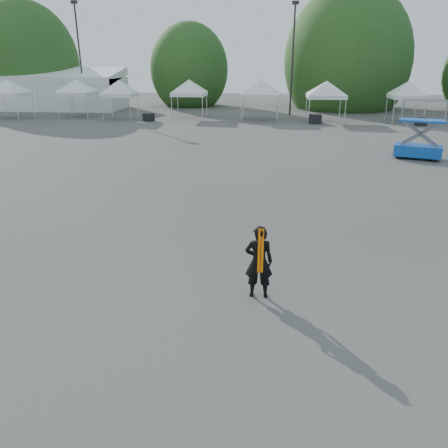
{
  "coord_description": "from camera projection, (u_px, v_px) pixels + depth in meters",
  "views": [
    {
      "loc": [
        0.97,
        -11.06,
        5.01
      ],
      "look_at": [
        -0.0,
        -1.32,
        1.3
      ],
      "focal_mm": 35.0,
      "sensor_mm": 36.0,
      "label": 1
    }
  ],
  "objects": [
    {
      "name": "crate_mid",
      "position": [
        315.0,
        119.0,
        35.97
      ],
      "size": [
        0.98,
        0.77,
        0.75
      ],
      "primitive_type": "cube",
      "rotation": [
        0.0,
        0.0,
        0.03
      ],
      "color": "black",
      "rests_on": "ground"
    },
    {
      "name": "tree_mid_w",
      "position": [
        189.0,
        69.0,
        48.73
      ],
      "size": [
        4.16,
        4.16,
        6.33
      ],
      "color": "#382314",
      "rests_on": "ground"
    },
    {
      "name": "tent_c",
      "position": [
        119.0,
        83.0,
        37.81
      ],
      "size": [
        3.76,
        3.76,
        3.88
      ],
      "color": "silver",
      "rests_on": "ground"
    },
    {
      "name": "tree_mid_e",
      "position": [
        347.0,
        61.0,
        45.91
      ],
      "size": [
        5.12,
        5.12,
        7.79
      ],
      "color": "#382314",
      "rests_on": "ground"
    },
    {
      "name": "crate_east",
      "position": [
        421.0,
        122.0,
        34.87
      ],
      "size": [
        0.85,
        0.7,
        0.62
      ],
      "primitive_type": "cube",
      "rotation": [
        0.0,
        0.0,
        0.11
      ],
      "color": "black",
      "rests_on": "ground"
    },
    {
      "name": "tent_e",
      "position": [
        260.0,
        83.0,
        37.45
      ],
      "size": [
        4.58,
        4.58,
        3.88
      ],
      "color": "silver",
      "rests_on": "ground"
    },
    {
      "name": "tent_f",
      "position": [
        327.0,
        84.0,
        36.26
      ],
      "size": [
        4.39,
        4.39,
        3.88
      ],
      "color": "silver",
      "rests_on": "ground"
    },
    {
      "name": "tent_g",
      "position": [
        408.0,
        84.0,
        35.9
      ],
      "size": [
        3.74,
        3.74,
        3.88
      ],
      "color": "silver",
      "rests_on": "ground"
    },
    {
      "name": "tent_b",
      "position": [
        76.0,
        82.0,
        39.44
      ],
      "size": [
        4.07,
        4.07,
        3.88
      ],
      "color": "silver",
      "rests_on": "ground"
    },
    {
      "name": "light_pole_east",
      "position": [
        293.0,
        53.0,
        39.71
      ],
      "size": [
        0.6,
        0.25,
        9.8
      ],
      "color": "black",
      "rests_on": "ground"
    },
    {
      "name": "tent_a",
      "position": [
        7.0,
        83.0,
        38.49
      ],
      "size": [
        4.19,
        4.19,
        3.88
      ],
      "color": "silver",
      "rests_on": "ground"
    },
    {
      "name": "tent_d",
      "position": [
        189.0,
        83.0,
        38.61
      ],
      "size": [
        4.14,
        4.14,
        3.88
      ],
      "color": "silver",
      "rests_on": "ground"
    },
    {
      "name": "man",
      "position": [
        259.0,
        262.0,
        9.56
      ],
      "size": [
        0.63,
        0.43,
        1.69
      ],
      "rotation": [
        0.0,
        0.0,
        3.18
      ],
      "color": "black",
      "rests_on": "ground"
    },
    {
      "name": "marquee",
      "position": [
        51.0,
        90.0,
        46.07
      ],
      "size": [
        15.0,
        6.25,
        4.23
      ],
      "color": "white",
      "rests_on": "ground"
    },
    {
      "name": "light_pole_west",
      "position": [
        79.0,
        51.0,
        43.42
      ],
      "size": [
        0.6,
        0.25,
        10.3
      ],
      "color": "black",
      "rests_on": "ground"
    },
    {
      "name": "tree_far_w",
      "position": [
        26.0,
        64.0,
        48.32
      ],
      "size": [
        4.8,
        4.8,
        7.3
      ],
      "color": "#382314",
      "rests_on": "ground"
    },
    {
      "name": "crate_west",
      "position": [
        149.0,
        117.0,
        37.49
      ],
      "size": [
        0.97,
        0.84,
        0.65
      ],
      "primitive_type": "cube",
      "rotation": [
        0.0,
        0.0,
        -0.24
      ],
      "color": "black",
      "rests_on": "ground"
    },
    {
      "name": "ground",
      "position": [
        229.0,
        251.0,
        12.16
      ],
      "size": [
        120.0,
        120.0,
        0.0
      ],
      "primitive_type": "plane",
      "color": "#474442",
      "rests_on": "ground"
    },
    {
      "name": "scissor_lift",
      "position": [
        421.0,
        130.0,
        22.87
      ],
      "size": [
        2.61,
        1.87,
        3.04
      ],
      "rotation": [
        0.0,
        0.0,
        -0.33
      ],
      "color": "#0C399F",
      "rests_on": "ground"
    }
  ]
}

